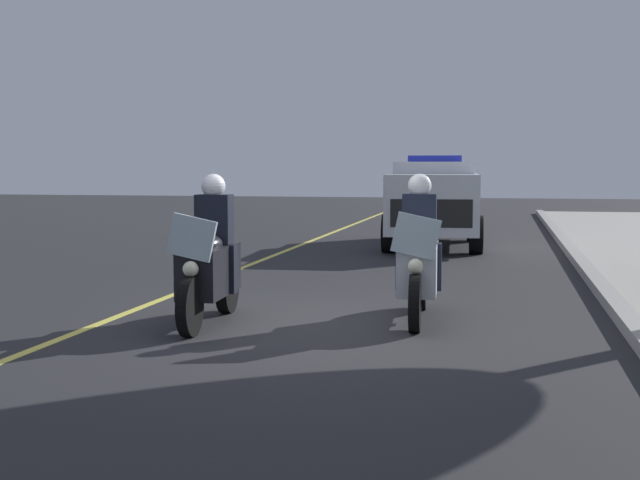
% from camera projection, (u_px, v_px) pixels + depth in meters
% --- Properties ---
extents(ground_plane, '(80.00, 80.00, 0.00)m').
position_uv_depth(ground_plane, '(305.00, 324.00, 9.74)').
color(ground_plane, '#28282B').
extents(curb_strip, '(48.00, 0.24, 0.15)m').
position_uv_depth(curb_strip, '(636.00, 330.00, 8.98)').
color(curb_strip, '#9E9B93').
rests_on(curb_strip, ground).
extents(lane_stripe_center, '(48.00, 0.12, 0.01)m').
position_uv_depth(lane_stripe_center, '(117.00, 316.00, 10.22)').
color(lane_stripe_center, '#E0D14C').
rests_on(lane_stripe_center, ground).
extents(police_motorcycle_lead_left, '(2.14, 0.60, 1.72)m').
position_uv_depth(police_motorcycle_lead_left, '(210.00, 263.00, 9.72)').
color(police_motorcycle_lead_left, black).
rests_on(police_motorcycle_lead_left, ground).
extents(police_motorcycle_lead_right, '(2.14, 0.60, 1.72)m').
position_uv_depth(police_motorcycle_lead_right, '(418.00, 261.00, 9.95)').
color(police_motorcycle_lead_right, black).
rests_on(police_motorcycle_lead_right, ground).
extents(police_suv, '(5.00, 2.29, 2.05)m').
position_uv_depth(police_suv, '(434.00, 199.00, 19.14)').
color(police_suv, silver).
rests_on(police_suv, ground).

